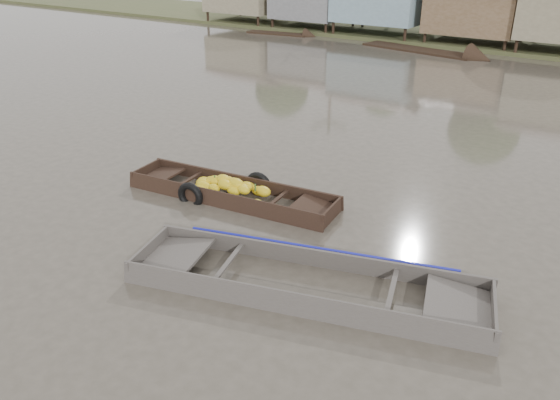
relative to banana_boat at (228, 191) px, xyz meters
The scene contains 3 objects.
ground 2.12m from the banana_boat, 44.42° to the right, with size 120.00×120.00×0.00m, color #464036.
banana_boat is the anchor object (origin of this frame).
viewer_boat 4.79m from the banana_boat, 30.38° to the right, with size 7.48×3.98×0.58m.
Camera 1 is at (7.51, -8.76, 6.35)m, focal length 35.00 mm.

